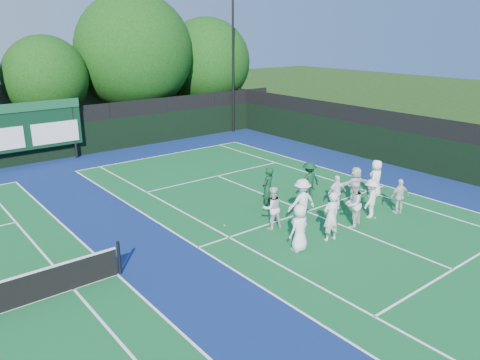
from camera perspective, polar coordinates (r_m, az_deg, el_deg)
ground at (r=19.28m, az=10.29°, el=-4.68°), size 120.00×120.00×0.00m
court_apron at (r=16.39m, az=-6.66°, el=-8.70°), size 34.00×32.00×0.01m
near_court at (r=19.89m, az=8.14°, el=-3.82°), size 11.05×23.85×0.01m
back_fence at (r=29.19m, az=-22.72°, el=4.73°), size 34.00×0.08×3.00m
divider_fence_right at (r=26.53m, az=21.83°, el=3.63°), size 0.08×32.00×3.00m
scoreboard at (r=28.39m, az=-24.63°, el=5.88°), size 6.00×0.21×3.55m
clubhouse at (r=37.77m, az=-20.54°, el=8.69°), size 18.00×6.00×4.00m
light_pole_right at (r=34.48m, az=-0.86°, el=16.21°), size 1.20×0.30×10.12m
tree_c at (r=32.62m, az=-22.35°, el=11.26°), size 5.23×5.23×7.04m
tree_d at (r=34.79m, az=-12.59°, el=14.65°), size 8.16×8.16×9.88m
tree_e at (r=37.97m, az=-3.95°, el=13.94°), size 6.76×6.76×8.28m
tennis_ball_0 at (r=18.20m, az=7.77°, el=-5.84°), size 0.07×0.07×0.07m
tennis_ball_2 at (r=23.02m, az=16.37°, el=-1.28°), size 0.07×0.07×0.07m
tennis_ball_3 at (r=18.28m, az=-1.92°, el=-5.56°), size 0.07×0.07×0.07m
tennis_ball_4 at (r=20.99m, az=4.50°, el=-2.44°), size 0.07×0.07×0.07m
tennis_ball_5 at (r=19.75m, az=16.13°, el=-4.46°), size 0.07×0.07×0.07m
player_front_0 at (r=16.18m, az=7.27°, el=-5.79°), size 0.88×0.63×1.69m
player_front_1 at (r=17.11m, az=11.05°, el=-4.38°), size 0.73×0.53×1.84m
player_front_2 at (r=18.48m, az=13.59°, el=-2.85°), size 1.06×0.93×1.84m
player_front_3 at (r=19.59m, az=15.65°, el=-2.18°), size 1.18×0.90×1.62m
player_front_4 at (r=20.39m, az=18.88°, el=-1.90°), size 0.94×0.62×1.49m
player_back_0 at (r=17.84m, az=3.94°, el=-3.41°), size 0.96×0.84×1.68m
player_back_1 at (r=18.34m, az=7.54°, el=-2.65°), size 1.30×0.90×1.84m
player_back_2 at (r=20.12m, az=11.71°, el=-1.51°), size 0.95×0.58×1.50m
player_back_3 at (r=21.05m, az=13.87°, el=-0.60°), size 1.60×0.91×1.64m
player_back_4 at (r=22.03m, az=16.23°, el=0.16°), size 0.94×0.71×1.73m
coach_left at (r=19.61m, az=3.42°, el=-1.10°), size 0.80×0.66×1.87m
coach_right at (r=21.17m, az=8.41°, el=-0.05°), size 1.19×0.80×1.71m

